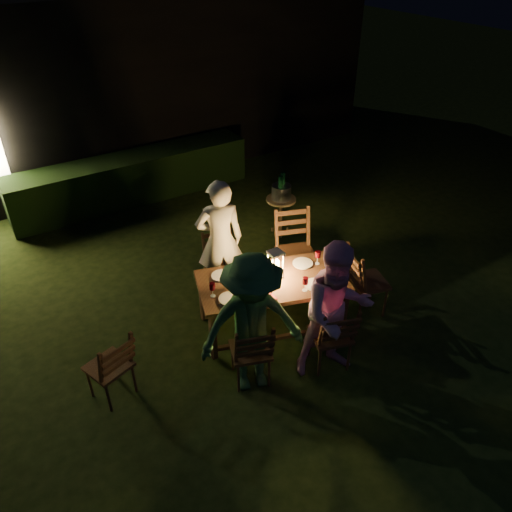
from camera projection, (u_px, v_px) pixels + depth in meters
garden_envelope at (104, 76)px, 10.02m from camera, size 40.00×40.00×3.20m
dining_table at (272, 285)px, 5.81m from camera, size 1.88×1.33×0.71m
chair_near_left at (251, 361)px, 5.31m from camera, size 0.53×0.55×0.91m
chair_near_right at (330, 345)px, 5.49m from camera, size 0.53×0.55×0.93m
chair_far_left at (222, 278)px, 6.54m from camera, size 0.50×0.53×0.92m
chair_far_right at (295, 263)px, 6.72m from camera, size 0.63×0.65×1.09m
chair_end at (366, 291)px, 6.26m from camera, size 0.58×0.56×0.99m
chair_spare at (112, 376)px, 5.13m from camera, size 0.52×0.54×0.90m
person_house_side at (220, 240)px, 6.27m from camera, size 0.69×0.56×1.65m
person_opp_right at (336, 311)px, 5.15m from camera, size 0.94×0.83×1.63m
person_opp_left at (252, 326)px, 4.96m from camera, size 1.20×0.90×1.64m
lantern at (275, 266)px, 5.74m from camera, size 0.16×0.16×0.35m
plate_far_left at (222, 276)px, 5.83m from camera, size 0.25×0.25×0.01m
plate_near_left at (230, 299)px, 5.48m from camera, size 0.25×0.25×0.01m
plate_far_right at (303, 263)px, 6.04m from camera, size 0.25×0.25×0.01m
plate_near_right at (315, 285)px, 5.69m from camera, size 0.25×0.25×0.01m
wineglass_a at (241, 264)px, 5.89m from camera, size 0.06×0.06×0.18m
wineglass_b at (213, 290)px, 5.48m from camera, size 0.06×0.06×0.18m
wineglass_c at (305, 284)px, 5.56m from camera, size 0.06×0.06×0.18m
wineglass_d at (318, 258)px, 6.00m from camera, size 0.06×0.06×0.18m
wineglass_e at (271, 291)px, 5.46m from camera, size 0.06×0.06×0.18m
bottle_table at (251, 273)px, 5.64m from camera, size 0.07×0.07×0.28m
napkin_left at (267, 298)px, 5.48m from camera, size 0.18×0.14×0.01m
napkin_right at (326, 288)px, 5.64m from camera, size 0.18×0.14×0.01m
phone at (225, 304)px, 5.40m from camera, size 0.14×0.07×0.01m
side_table at (281, 203)px, 7.70m from camera, size 0.46×0.46×0.62m
ice_bucket at (281, 192)px, 7.59m from camera, size 0.30×0.30×0.22m
bottle_bucket_a at (280, 191)px, 7.52m from camera, size 0.07×0.07×0.32m
bottle_bucket_b at (283, 187)px, 7.62m from camera, size 0.07×0.07×0.32m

